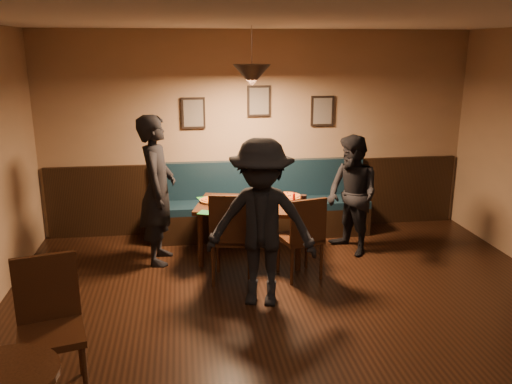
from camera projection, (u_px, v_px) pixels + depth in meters
floor at (318, 364)px, 4.45m from camera, size 7.00×7.00×0.00m
ceiling at (331, 13)px, 3.71m from camera, size 7.00×7.00×0.00m
wall_back at (259, 133)px, 7.42m from camera, size 6.00×0.00×6.00m
wainscot at (259, 196)px, 7.63m from camera, size 5.88×0.06×1.00m
booth_bench at (262, 201)px, 7.37m from camera, size 3.00×0.60×1.00m
picture_left at (193, 113)px, 7.19m from camera, size 0.32×0.04×0.42m
picture_center at (259, 101)px, 7.27m from camera, size 0.32×0.04×0.42m
picture_right at (322, 111)px, 7.43m from camera, size 0.32×0.04×0.42m
pendant_lamp at (252, 75)px, 6.11m from camera, size 0.44×0.44×0.25m
dining_table at (252, 231)px, 6.61m from camera, size 1.49×1.14×0.71m
chair_near_left at (233, 236)px, 5.92m from camera, size 0.55×0.55×1.05m
chair_near_right at (300, 236)px, 6.03m from camera, size 0.52×0.52×0.97m
diner_left at (157, 190)px, 6.36m from camera, size 0.50×0.71×1.81m
diner_right at (352, 196)px, 6.67m from camera, size 0.81×0.90×1.52m
diner_front at (261, 223)px, 5.30m from camera, size 1.25×0.93×1.73m
pizza_a at (213, 200)px, 6.58m from camera, size 0.34×0.34×0.04m
pizza_b at (260, 205)px, 6.37m from camera, size 0.39×0.39×0.04m
pizza_c at (287, 197)px, 6.72m from camera, size 0.40×0.40×0.04m
soda_glass at (303, 202)px, 6.28m from camera, size 0.08×0.08×0.17m
tabasco_bottle at (294, 197)px, 6.55m from camera, size 0.04×0.04×0.13m
napkin_a at (204, 198)px, 6.71m from camera, size 0.20×0.20×0.01m
napkin_b at (206, 213)px, 6.14m from camera, size 0.21×0.21×0.01m
cutlery_set at (254, 213)px, 6.12m from camera, size 0.18×0.02×0.00m
cafe_chair_far at (51, 332)px, 3.92m from camera, size 0.57×0.57×1.06m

